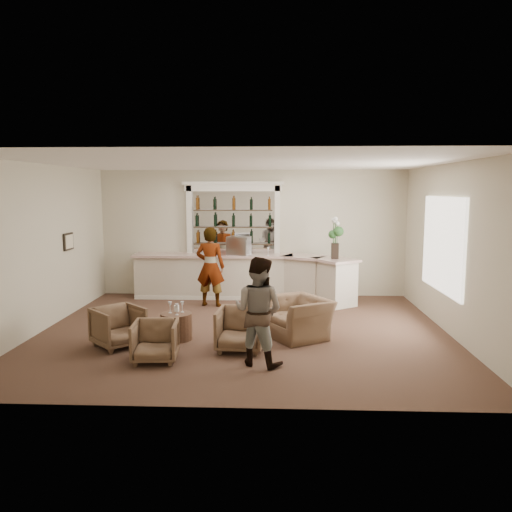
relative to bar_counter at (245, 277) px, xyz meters
The scene contains 19 objects.
ground 3.05m from the bar_counter, 86.88° to the right, with size 8.00×8.00×0.00m, color brown.
room_shell 2.91m from the bar_counter, 81.89° to the right, with size 8.04×7.02×3.32m.
bar_counter is the anchor object (origin of this frame).
back_bar_alcove 1.55m from the bar_counter, 129.15° to the left, with size 2.64×0.25×3.00m.
cocktail_table 3.74m from the bar_counter, 106.52° to the right, with size 0.59×0.59×0.50m, color #533724.
sommelier 1.20m from the bar_counter, 133.70° to the right, with size 0.70×0.46×1.92m, color gray.
guest 4.88m from the bar_counter, 83.84° to the right, with size 0.85×0.66×1.74m, color gray.
armchair_left 4.52m from the bar_counter, 116.49° to the right, with size 0.77×0.79×0.72m, color brown.
armchair_center 4.92m from the bar_counter, 103.72° to the right, with size 0.71×0.73×0.67m, color brown.
armchair_right 4.16m from the bar_counter, 87.44° to the right, with size 0.80×0.82×0.75m, color brown.
armchair_far 3.55m from the bar_counter, 70.01° to the right, with size 1.16×1.01×0.75m, color brown.
espresso_machine 0.82m from the bar_counter, behind, with size 0.53×0.45×0.47m, color #B0B1B5.
flower_vase 2.55m from the bar_counter, 15.55° to the right, with size 0.26×0.26×1.00m.
wine_glass_bar_left 0.89m from the bar_counter, ahead, with size 0.07×0.07×0.21m, color white, non-canonical shape.
wine_glass_bar_right 0.74m from the bar_counter, behind, with size 0.07×0.07×0.21m, color white, non-canonical shape.
wine_glass_tbl_a 3.73m from the bar_counter, 108.41° to the right, with size 0.07×0.07×0.21m, color white, non-canonical shape.
wine_glass_tbl_b 3.62m from the bar_counter, 105.36° to the right, with size 0.07×0.07×0.21m, color white, non-canonical shape.
wine_glass_tbl_c 3.84m from the bar_counter, 105.39° to the right, with size 0.07×0.07×0.21m, color white, non-canonical shape.
napkin_holder 3.60m from the bar_counter, 107.46° to the right, with size 0.08×0.08×0.12m, color white.
Camera 1 is at (0.66, -9.58, 2.78)m, focal length 35.00 mm.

